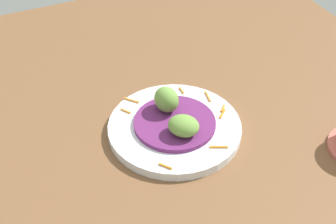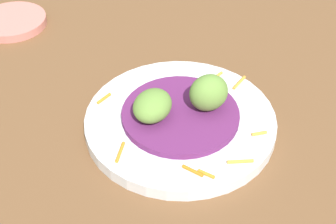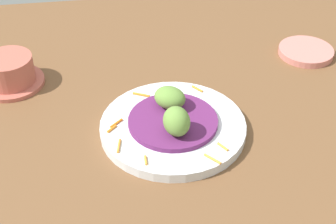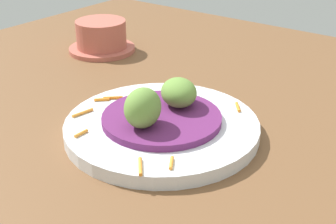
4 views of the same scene
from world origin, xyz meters
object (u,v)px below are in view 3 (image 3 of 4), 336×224
Objects in this scene: terracotta_bowl at (9,72)px; guac_scoop_left at (178,121)px; guac_scoop_center at (171,98)px; main_plate at (174,127)px; side_plate_small at (306,52)px.

guac_scoop_left is at bearing 52.54° from terracotta_bowl.
guac_scoop_left is 7.15cm from guac_scoop_center.
main_plate reaches higher than side_plate_small.
guac_scoop_center is 0.49× the size of side_plate_small.
side_plate_small is at bearing 123.64° from main_plate.
main_plate is at bearing 57.40° from terracotta_bowl.
side_plate_small is at bearing 92.20° from terracotta_bowl.
guac_scoop_left is 35.56cm from terracotta_bowl.
guac_scoop_left is (3.56, -0.01, 4.09)cm from main_plate.
guac_scoop_left is 0.91× the size of guac_scoop_center.
terracotta_bowl is at bearing -117.15° from guac_scoop_center.
guac_scoop_center reaches higher than terracotta_bowl.
guac_scoop_left reaches higher than terracotta_bowl.
guac_scoop_left is 0.41× the size of terracotta_bowl.
main_plate is 33.50cm from terracotta_bowl.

